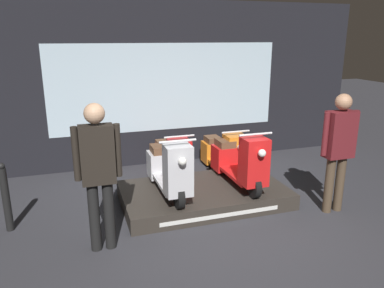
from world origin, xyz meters
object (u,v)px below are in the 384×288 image
(scooter_backrow_1, at_px, (223,155))
(scooter_display_right, at_px, (239,162))
(scooter_display_left, at_px, (169,169))
(scooter_backrow_0, at_px, (172,160))
(person_left_browsing, at_px, (98,167))
(person_right_browsing, at_px, (339,144))
(street_bollard, at_px, (6,197))

(scooter_backrow_1, bearing_deg, scooter_display_right, -100.04)
(scooter_display_left, distance_m, scooter_backrow_0, 1.15)
(scooter_display_left, relative_size, person_left_browsing, 0.86)
(scooter_display_right, relative_size, scooter_backrow_0, 1.00)
(scooter_backrow_1, distance_m, person_left_browsing, 3.14)
(person_right_browsing, bearing_deg, scooter_display_left, 159.80)
(scooter_display_right, bearing_deg, street_bollard, 179.90)
(person_left_browsing, bearing_deg, street_bollard, 143.82)
(scooter_display_left, height_order, person_left_browsing, person_left_browsing)
(person_right_browsing, bearing_deg, scooter_backrow_1, 116.61)
(scooter_backrow_0, relative_size, scooter_backrow_1, 1.00)
(scooter_display_left, height_order, scooter_backrow_0, scooter_display_left)
(scooter_display_right, xyz_separation_m, person_left_browsing, (-2.20, -0.85, 0.44))
(scooter_display_left, distance_m, person_left_browsing, 1.42)
(street_bollard, bearing_deg, scooter_backrow_1, 16.79)
(scooter_backrow_0, bearing_deg, scooter_display_right, -53.00)
(scooter_display_right, distance_m, street_bollard, 3.37)
(scooter_backrow_1, xyz_separation_m, street_bollard, (-3.56, -1.07, 0.09))
(scooter_display_right, distance_m, person_left_browsing, 2.40)
(scooter_backrow_0, distance_m, person_left_browsing, 2.47)
(person_left_browsing, bearing_deg, scooter_backrow_0, 54.21)
(person_left_browsing, relative_size, person_right_browsing, 1.03)
(scooter_display_left, height_order, person_right_browsing, person_right_browsing)
(scooter_display_right, xyz_separation_m, person_right_browsing, (1.16, -0.85, 0.42))
(person_right_browsing, distance_m, street_bollard, 4.63)
(scooter_display_left, xyz_separation_m, scooter_backrow_1, (1.33, 1.08, -0.24))
(person_right_browsing, height_order, street_bollard, person_right_browsing)
(scooter_display_left, distance_m, scooter_backrow_1, 1.73)
(scooter_display_right, xyz_separation_m, street_bollard, (-3.36, 0.01, -0.15))
(scooter_display_left, height_order, scooter_backrow_1, scooter_display_left)
(person_right_browsing, bearing_deg, scooter_display_right, 143.80)
(scooter_backrow_0, xyz_separation_m, scooter_backrow_1, (1.00, 0.00, 0.00))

